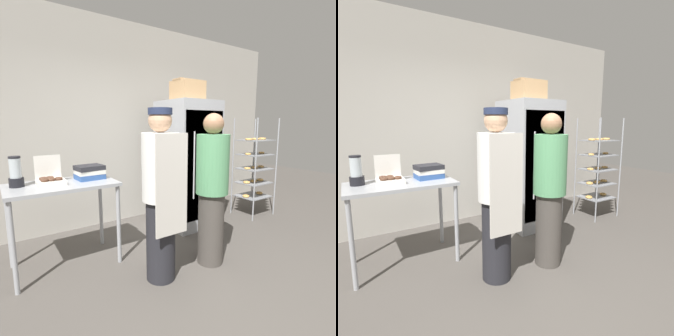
{
  "view_description": "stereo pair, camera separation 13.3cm",
  "coord_description": "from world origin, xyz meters",
  "views": [
    {
      "loc": [
        -1.67,
        -1.53,
        1.51
      ],
      "look_at": [
        -0.07,
        0.81,
        1.03
      ],
      "focal_mm": 28.0,
      "sensor_mm": 36.0,
      "label": 1
    },
    {
      "loc": [
        -1.56,
        -1.6,
        1.51
      ],
      "look_at": [
        -0.07,
        0.81,
        1.03
      ],
      "focal_mm": 28.0,
      "sensor_mm": 36.0,
      "label": 2
    }
  ],
  "objects": [
    {
      "name": "ground_plane",
      "position": [
        0.0,
        0.0,
        0.0
      ],
      "size": [
        14.0,
        14.0,
        0.0
      ],
      "primitive_type": "plane",
      "color": "#4C4742"
    },
    {
      "name": "back_wall",
      "position": [
        0.0,
        2.28,
        1.5
      ],
      "size": [
        6.4,
        0.12,
        3.01
      ],
      "primitive_type": "cube",
      "color": "#ADA89E",
      "rests_on": "ground_plane"
    },
    {
      "name": "refrigerator",
      "position": [
        0.74,
        1.49,
        0.92
      ],
      "size": [
        0.72,
        0.77,
        1.84
      ],
      "color": "#9EA0A5",
      "rests_on": "ground_plane"
    },
    {
      "name": "baking_rack",
      "position": [
        1.93,
        1.2,
        0.79
      ],
      "size": [
        0.56,
        0.47,
        1.61
      ],
      "color": "#93969B",
      "rests_on": "ground_plane"
    },
    {
      "name": "prep_counter",
      "position": [
        -1.09,
        1.28,
        0.79
      ],
      "size": [
        1.07,
        0.63,
        0.9
      ],
      "color": "#9EA0A5",
      "rests_on": "ground_plane"
    },
    {
      "name": "donut_box",
      "position": [
        -1.19,
        1.29,
        0.95
      ],
      "size": [
        0.26,
        0.25,
        0.29
      ],
      "color": "silver",
      "rests_on": "prep_counter"
    },
    {
      "name": "blender_pitcher",
      "position": [
        -1.49,
        1.37,
        1.04
      ],
      "size": [
        0.13,
        0.13,
        0.3
      ],
      "color": "black",
      "rests_on": "prep_counter"
    },
    {
      "name": "binder_stack",
      "position": [
        -0.78,
        1.34,
        0.98
      ],
      "size": [
        0.31,
        0.26,
        0.15
      ],
      "color": "#2D5193",
      "rests_on": "prep_counter"
    },
    {
      "name": "cardboard_storage_box",
      "position": [
        0.68,
        1.43,
        1.97
      ],
      "size": [
        0.39,
        0.35,
        0.28
      ],
      "color": "tan",
      "rests_on": "refrigerator"
    },
    {
      "name": "person_baker",
      "position": [
        -0.38,
        0.48,
        0.86
      ],
      "size": [
        0.35,
        0.37,
        1.66
      ],
      "color": "#232328",
      "rests_on": "ground_plane"
    },
    {
      "name": "person_customer",
      "position": [
        0.24,
        0.44,
        0.83
      ],
      "size": [
        0.34,
        0.34,
        1.62
      ],
      "color": "#47423D",
      "rests_on": "ground_plane"
    }
  ]
}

